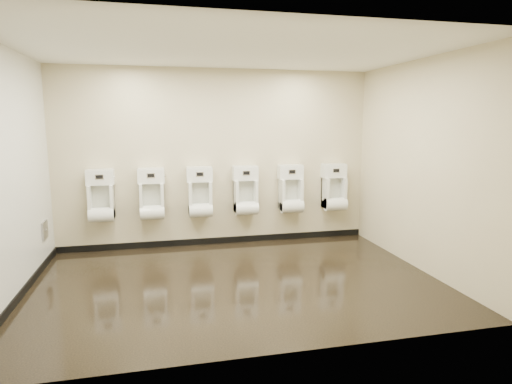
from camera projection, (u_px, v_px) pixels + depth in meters
ground at (237, 281)px, 5.36m from camera, size 5.00×3.50×0.00m
ceiling at (236, 49)px, 4.91m from camera, size 5.00×3.50×0.00m
back_wall at (217, 158)px, 6.82m from camera, size 5.00×0.02×2.80m
front_wall at (275, 194)px, 3.45m from camera, size 5.00×0.02×2.80m
left_wall at (8, 176)px, 4.59m from camera, size 0.02×3.50×2.80m
right_wall at (422, 166)px, 5.68m from camera, size 0.02×3.50×2.80m
tile_overlay_left at (8, 176)px, 4.59m from camera, size 0.01×3.50×2.80m
skirting_back at (218, 240)px, 7.03m from camera, size 5.00×0.02×0.10m
skirting_left at (20, 295)px, 4.81m from camera, size 0.02×3.50×0.10m
access_panel at (45, 230)px, 5.90m from camera, size 0.04×0.25×0.25m
urinal_0 at (101, 200)px, 6.39m from camera, size 0.41×0.31×0.77m
urinal_1 at (152, 198)px, 6.56m from camera, size 0.41×0.31×0.77m
urinal_2 at (200, 196)px, 6.72m from camera, size 0.41×0.31×0.77m
urinal_3 at (246, 194)px, 6.88m from camera, size 0.41×0.31×0.77m
urinal_4 at (291, 192)px, 7.04m from camera, size 0.41×0.31×0.77m
urinal_5 at (334, 191)px, 7.21m from camera, size 0.41×0.31×0.77m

